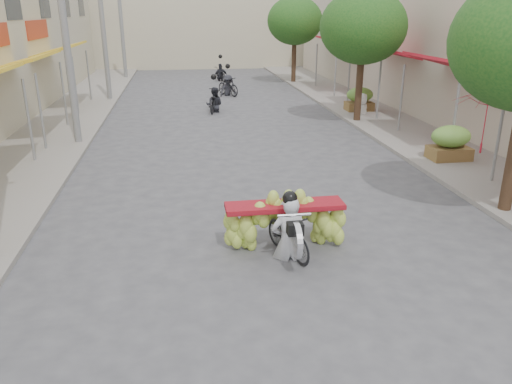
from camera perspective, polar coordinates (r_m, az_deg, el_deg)
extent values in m
plane|color=#4E4E52|center=(7.39, 7.86, -16.77)|extent=(120.00, 120.00, 0.00)
cube|color=gray|center=(21.72, -22.40, 7.00)|extent=(4.00, 60.00, 0.12)
cube|color=gray|center=(22.87, 14.40, 8.48)|extent=(4.00, 60.00, 0.12)
cylinder|color=slate|center=(16.37, -24.51, 7.24)|extent=(0.08, 0.08, 2.55)
cube|color=gold|center=(19.44, -25.12, 13.35)|extent=(1.77, 4.00, 0.53)
cylinder|color=slate|center=(17.70, -23.37, 8.24)|extent=(0.08, 0.08, 2.55)
cylinder|color=slate|center=(21.15, -21.09, 10.23)|extent=(0.08, 0.08, 2.55)
cube|color=gold|center=(25.25, -21.49, 14.97)|extent=(1.77, 4.00, 0.53)
cylinder|color=slate|center=(23.48, -19.94, 11.23)|extent=(0.08, 0.08, 2.55)
cylinder|color=slate|center=(27.00, -18.57, 12.39)|extent=(0.08, 0.08, 2.55)
cube|color=#A72F16|center=(25.41, -23.75, 16.64)|extent=(0.10, 3.50, 0.80)
cube|color=#1E2328|center=(22.51, -26.08, 18.66)|extent=(0.08, 2.00, 1.10)
cube|color=#1E2328|center=(27.35, -23.05, 18.98)|extent=(0.08, 2.00, 1.10)
cube|color=#1E2328|center=(32.24, -20.94, 19.18)|extent=(0.08, 2.00, 1.10)
cube|color=#1E2328|center=(37.16, -19.37, 19.31)|extent=(0.08, 2.00, 1.10)
cylinder|color=slate|center=(14.46, 25.98, 5.52)|extent=(0.08, 0.08, 2.55)
cube|color=#A91624|center=(18.10, 21.66, 13.45)|extent=(1.77, 4.20, 0.53)
cylinder|color=slate|center=(16.27, 21.74, 7.55)|extent=(0.08, 0.08, 2.55)
cylinder|color=slate|center=(19.59, 16.26, 10.07)|extent=(0.08, 0.08, 2.55)
cube|color=#A91624|center=(23.48, 14.31, 15.42)|extent=(1.77, 4.20, 0.53)
cylinder|color=slate|center=(21.58, 13.85, 11.15)|extent=(0.08, 0.08, 2.55)
cylinder|color=slate|center=(25.10, 10.58, 12.56)|extent=(0.08, 0.08, 2.55)
cube|color=#A91624|center=(29.10, 9.68, 16.53)|extent=(1.77, 4.20, 0.53)
cylinder|color=slate|center=(27.18, 9.06, 13.20)|extent=(0.08, 0.08, 2.55)
cylinder|color=slate|center=(30.80, 6.91, 14.08)|extent=(0.08, 0.08, 2.55)
cube|color=#B9AF92|center=(43.69, -6.61, 18.75)|extent=(20.00, 6.00, 7.00)
cylinder|color=slate|center=(18.00, -21.10, 17.51)|extent=(0.24, 0.24, 8.00)
cylinder|color=slate|center=(26.88, -17.18, 18.36)|extent=(0.24, 0.24, 8.00)
cylinder|color=slate|center=(35.82, -15.20, 18.76)|extent=(0.24, 0.24, 8.00)
cylinder|color=#3A2719|center=(21.12, 11.72, 12.02)|extent=(0.28, 0.28, 3.20)
ellipsoid|color=#245319|center=(20.94, 12.16, 17.98)|extent=(3.40, 3.40, 2.90)
cylinder|color=#3A2719|center=(32.58, 4.35, 15.06)|extent=(0.28, 0.28, 3.20)
ellipsoid|color=#245319|center=(32.46, 4.46, 18.93)|extent=(3.40, 3.40, 2.90)
cube|color=brown|center=(16.34, 21.20, 4.38)|extent=(1.20, 0.80, 0.50)
ellipsoid|color=#619538|center=(16.21, 21.45, 6.35)|extent=(1.20, 0.88, 0.66)
cube|color=brown|center=(23.43, 11.70, 9.73)|extent=(1.20, 0.80, 0.50)
ellipsoid|color=#619538|center=(23.34, 11.80, 11.13)|extent=(1.20, 0.88, 0.66)
imported|color=black|center=(9.43, 3.69, -4.80)|extent=(0.91, 1.58, 0.89)
cylinder|color=silver|center=(8.79, 4.61, -5.54)|extent=(0.10, 0.66, 0.66)
cube|color=black|center=(8.80, 4.49, -4.20)|extent=(0.28, 0.22, 0.22)
cylinder|color=silver|center=(8.80, 4.38, -2.63)|extent=(0.60, 0.05, 0.05)
cube|color=maroon|center=(9.58, 3.30, -1.58)|extent=(2.28, 0.55, 0.10)
imported|color=#BBBCC3|center=(9.09, 3.86, -0.49)|extent=(0.66, 0.49, 1.85)
sphere|color=black|center=(8.79, 4.04, 4.90)|extent=(0.28, 0.28, 0.28)
imported|color=red|center=(14.52, 25.33, 10.39)|extent=(2.45, 2.45, 1.68)
imported|color=white|center=(22.60, 12.09, 10.97)|extent=(1.01, 0.94, 1.77)
imported|color=black|center=(23.29, -4.79, 10.34)|extent=(1.09, 1.89, 1.00)
imported|color=#24252C|center=(23.20, -4.84, 11.86)|extent=(0.89, 0.67, 1.65)
sphere|color=black|center=(23.14, -4.87, 12.97)|extent=(0.26, 0.26, 0.26)
imported|color=black|center=(27.77, -3.22, 11.99)|extent=(1.35, 1.79, 1.05)
imported|color=#24252C|center=(27.69, -3.24, 13.22)|extent=(1.19, 1.01, 1.65)
sphere|color=black|center=(27.64, -3.26, 14.16)|extent=(0.26, 0.26, 0.26)
imported|color=black|center=(33.81, -4.05, 13.28)|extent=(0.97, 1.68, 0.89)
imported|color=#24252C|center=(33.73, -4.08, 14.43)|extent=(1.08, 0.78, 1.65)
sphere|color=black|center=(33.69, -4.10, 15.20)|extent=(0.26, 0.26, 0.26)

